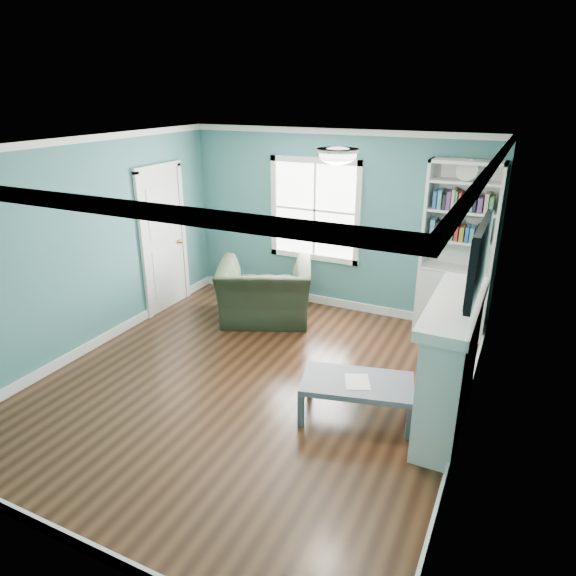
% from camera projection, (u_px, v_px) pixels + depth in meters
% --- Properties ---
extents(floor, '(5.00, 5.00, 0.00)m').
position_uv_depth(floor, '(252.00, 383.00, 5.77)').
color(floor, black).
rests_on(floor, ground).
extents(room_walls, '(5.00, 5.00, 5.00)m').
position_uv_depth(room_walls, '(248.00, 249.00, 5.20)').
color(room_walls, '#3F7C7A').
rests_on(room_walls, ground).
extents(trim, '(4.50, 5.00, 2.60)m').
position_uv_depth(trim, '(248.00, 281.00, 5.33)').
color(trim, white).
rests_on(trim, ground).
extents(window, '(1.40, 0.06, 1.50)m').
position_uv_depth(window, '(315.00, 210.00, 7.46)').
color(window, white).
rests_on(window, room_walls).
extents(bookshelf, '(0.90, 0.35, 2.31)m').
position_uv_depth(bookshelf, '(455.00, 268.00, 6.66)').
color(bookshelf, silver).
rests_on(bookshelf, ground).
extents(fireplace, '(0.44, 1.58, 1.30)m').
position_uv_depth(fireplace, '(451.00, 366.00, 4.88)').
color(fireplace, black).
rests_on(fireplace, ground).
extents(tv, '(0.06, 1.10, 0.65)m').
position_uv_depth(tv, '(480.00, 259.00, 4.43)').
color(tv, black).
rests_on(tv, fireplace).
extents(door, '(0.12, 0.98, 2.17)m').
position_uv_depth(door, '(164.00, 238.00, 7.46)').
color(door, silver).
rests_on(door, ground).
extents(ceiling_fixture, '(0.38, 0.38, 0.15)m').
position_uv_depth(ceiling_fixture, '(338.00, 155.00, 4.57)').
color(ceiling_fixture, white).
rests_on(ceiling_fixture, room_walls).
extents(light_switch, '(0.08, 0.01, 0.12)m').
position_uv_depth(light_switch, '(244.00, 219.00, 8.03)').
color(light_switch, white).
rests_on(light_switch, room_walls).
extents(recliner, '(1.50, 1.28, 1.11)m').
position_uv_depth(recliner, '(265.00, 283.00, 7.19)').
color(recliner, black).
rests_on(recliner, ground).
extents(coffee_table, '(1.20, 0.84, 0.40)m').
position_uv_depth(coffee_table, '(357.00, 386.00, 5.09)').
color(coffee_table, '#485056').
rests_on(coffee_table, ground).
extents(paper_sheet, '(0.33, 0.37, 0.00)m').
position_uv_depth(paper_sheet, '(357.00, 382.00, 5.06)').
color(paper_sheet, white).
rests_on(paper_sheet, coffee_table).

